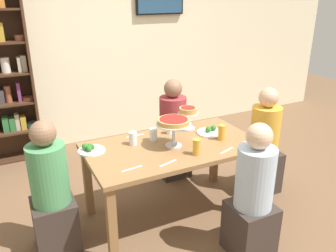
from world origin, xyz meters
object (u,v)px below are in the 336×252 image
object	(u,v)px
water_glass_clear_spare	(133,138)
water_glass_clear_near	(170,129)
dining_table	(173,155)
water_glass_clear_far	(153,135)
diner_head_west	(52,197)
cutlery_knife_near	(135,136)
salad_plate_near_diner	(210,131)
personal_pizza_stand	(188,113)
cutlery_fork_far	(168,163)
salad_plate_far_diner	(90,149)
cutlery_fork_near	(252,144)
deep_dish_pizza_stand	(174,124)
cutlery_spare_fork	(227,151)
diner_near_right	(253,201)
diner_head_east	(263,148)
beer_glass_amber_short	(222,132)
beer_glass_amber_tall	(197,147)
diner_far_right	(173,136)
cutlery_knife_far	(132,169)

from	to	relation	value
water_glass_clear_spare	water_glass_clear_near	bearing A→B (deg)	11.39
dining_table	water_glass_clear_far	bearing A→B (deg)	124.13
diner_head_west	cutlery_knife_near	world-z (taller)	diner_head_west
diner_head_west	salad_plate_near_diner	bearing A→B (deg)	2.53
dining_table	personal_pizza_stand	xyz separation A→B (m)	(0.31, 0.29, 0.26)
water_glass_clear_near	cutlery_fork_far	world-z (taller)	water_glass_clear_near
salad_plate_far_diner	cutlery_fork_near	size ratio (longest dim) A/B	1.31
salad_plate_near_diner	water_glass_clear_far	xyz separation A→B (m)	(-0.57, 0.08, 0.04)
water_glass_clear_far	cutlery_fork_near	xyz separation A→B (m)	(0.77, -0.47, -0.06)
water_glass_clear_far	water_glass_clear_spare	distance (m)	0.20
dining_table	water_glass_clear_spare	size ratio (longest dim) A/B	12.97
salad_plate_near_diner	salad_plate_far_diner	world-z (taller)	salad_plate_far_diner
diner_head_west	cutlery_knife_near	xyz separation A→B (m)	(0.85, 0.33, 0.25)
deep_dish_pizza_stand	personal_pizza_stand	size ratio (longest dim) A/B	1.38
salad_plate_near_diner	cutlery_spare_fork	bearing A→B (deg)	-102.61
diner_near_right	diner_head_west	distance (m)	1.61
diner_near_right	personal_pizza_stand	bearing A→B (deg)	0.93
diner_head_east	cutlery_fork_far	xyz separation A→B (m)	(-1.26, -0.28, 0.25)
diner_head_west	water_glass_clear_far	bearing A→B (deg)	8.84
dining_table	beer_glass_amber_short	distance (m)	0.50
beer_glass_amber_tall	cutlery_fork_near	distance (m)	0.56
cutlery_knife_near	cutlery_fork_near	bearing A→B (deg)	141.06
salad_plate_far_diner	cutlery_fork_far	bearing A→B (deg)	-44.85
personal_pizza_stand	water_glass_clear_spare	world-z (taller)	personal_pizza_stand
personal_pizza_stand	water_glass_clear_spare	distance (m)	0.65
diner_far_right	water_glass_clear_spare	world-z (taller)	diner_far_right
diner_head_east	cutlery_knife_near	size ratio (longest dim) A/B	6.39
water_glass_clear_spare	cutlery_fork_far	world-z (taller)	water_glass_clear_spare
water_glass_clear_spare	cutlery_knife_far	world-z (taller)	water_glass_clear_spare
water_glass_clear_far	deep_dish_pizza_stand	bearing A→B (deg)	-60.28
dining_table	cutlery_fork_near	size ratio (longest dim) A/B	8.63
water_glass_clear_near	cutlery_knife_near	size ratio (longest dim) A/B	0.52
diner_head_west	cutlery_spare_fork	xyz separation A→B (m)	(1.45, -0.34, 0.25)
cutlery_fork_near	cutlery_knife_far	world-z (taller)	same
salad_plate_near_diner	diner_far_right	bearing A→B (deg)	98.44
diner_near_right	cutlery_knife_far	world-z (taller)	diner_near_right
personal_pizza_stand	salad_plate_near_diner	distance (m)	0.28
salad_plate_far_diner	cutlery_fork_near	world-z (taller)	salad_plate_far_diner
salad_plate_near_diner	personal_pizza_stand	bearing A→B (deg)	125.19
beer_glass_amber_short	cutlery_fork_near	distance (m)	0.29
diner_near_right	diner_head_west	bearing A→B (deg)	61.74
diner_far_right	cutlery_knife_far	bearing A→B (deg)	-41.64
deep_dish_pizza_stand	cutlery_fork_near	size ratio (longest dim) A/B	1.73
personal_pizza_stand	cutlery_fork_far	distance (m)	0.79
diner_head_east	salad_plate_far_diner	bearing A→B (deg)	-7.07
salad_plate_near_diner	water_glass_clear_far	size ratio (longest dim) A/B	2.18
cutlery_fork_near	cutlery_knife_near	distance (m)	1.09
cutlery_knife_near	cutlery_knife_far	size ratio (longest dim) A/B	1.00
cutlery_spare_fork	diner_near_right	bearing A→B (deg)	-113.17
diner_far_right	diner_head_west	distance (m)	1.60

